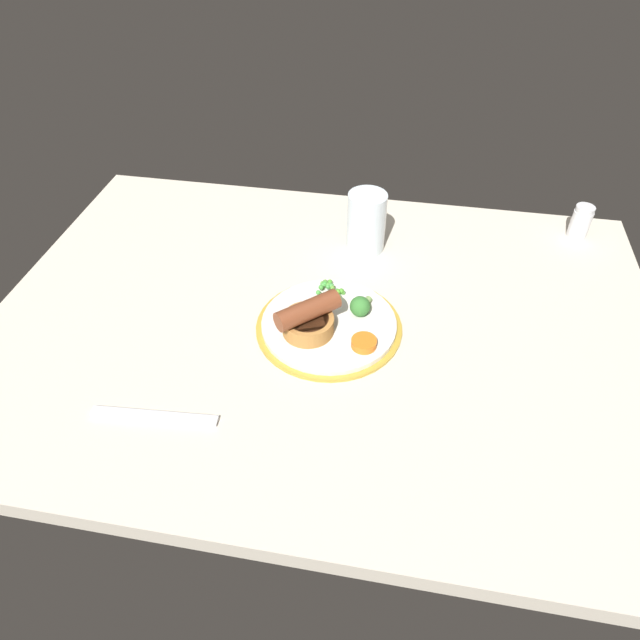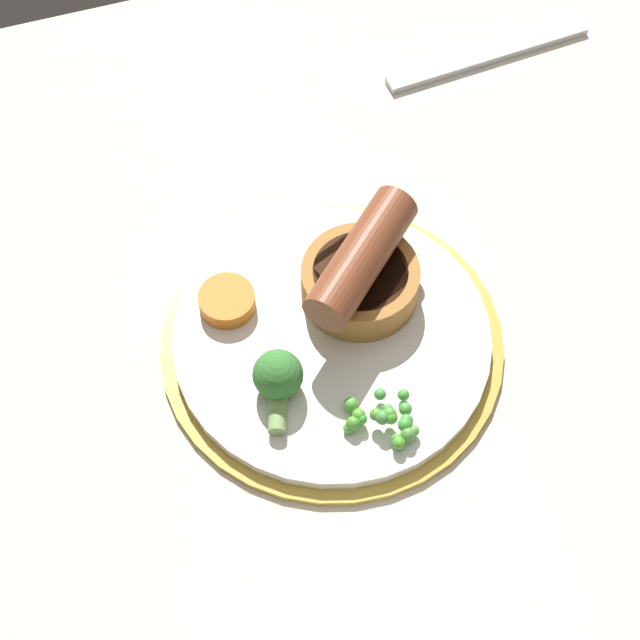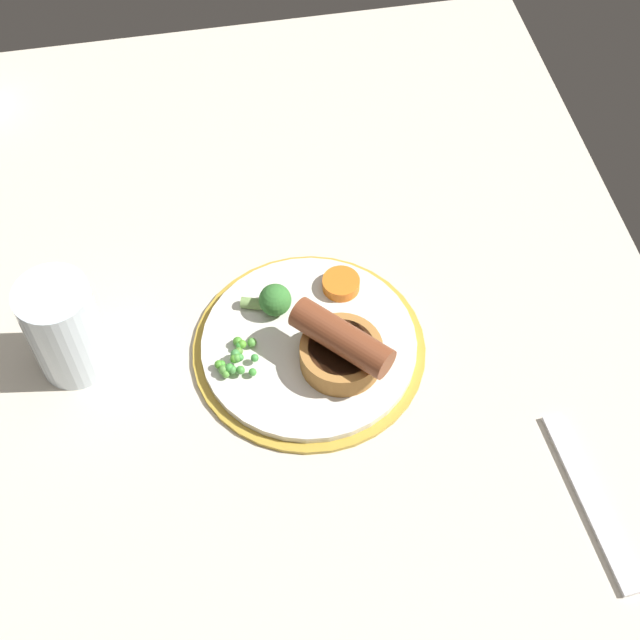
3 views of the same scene
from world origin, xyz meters
The scene contains 9 objects.
dining_table centered at (0.00, 0.00, 1.50)cm, with size 110.00×80.00×3.00cm, color beige.
dinner_plate centered at (1.40, -1.89, 3.57)cm, with size 23.77×23.77×1.40cm.
sausage_pudding centered at (-1.50, -4.59, 6.88)cm, with size 9.87×9.50×5.97cm.
pea_pile centered at (0.39, 5.57, 5.32)cm, with size 4.91×4.49×1.80cm.
broccoli_floret_near centered at (6.10, 0.97, 5.99)cm, with size 3.39×5.30×3.37cm.
carrot_slice_2 centered at (7.58, -6.41, 5.05)cm, with size 3.96×3.96×1.29cm, color orange.
fork centered at (-19.57, -24.12, 3.30)cm, with size 18.00×1.60×0.60cm, color silver.
drinking_glass centered at (4.47, 21.48, 8.73)cm, with size 7.20×7.20×11.47cm, color silver.
salt_shaker centered at (45.00, 32.69, 6.28)cm, with size 3.74×3.74×6.64cm.
Camera 1 is at (11.81, -68.59, 66.80)cm, focal length 32.00 mm.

